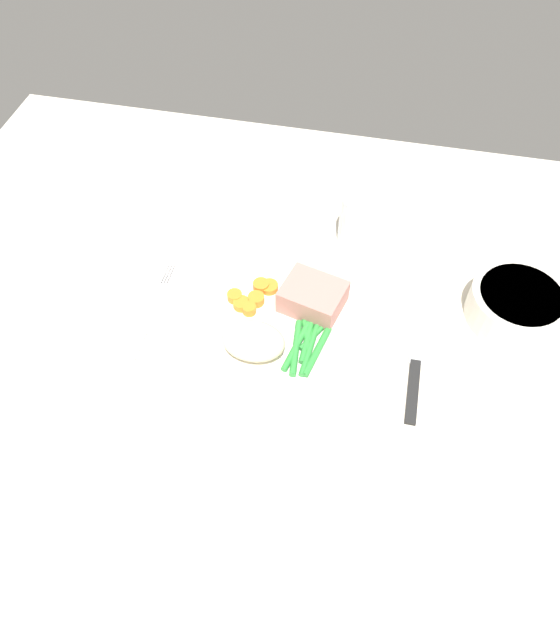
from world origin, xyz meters
TOP-DOWN VIEW (x-y plane):
  - dining_table at (0.00, 0.00)cm, footprint 120.00×90.00cm
  - dinner_plate at (-2.73, 0.81)cm, footprint 25.74×25.74cm
  - meat_portion at (0.74, 4.86)cm, footprint 9.04×8.04cm
  - mashed_potatoes at (-5.05, -3.83)cm, footprint 7.82×5.51cm
  - carrot_slices at (-7.15, 4.25)cm, footprint 6.27×6.49cm
  - green_beans at (1.11, -1.79)cm, footprint 5.23×9.51cm
  - fork at (-20.07, 0.55)cm, footprint 1.44×16.60cm
  - knife at (14.87, 0.52)cm, footprint 1.70×20.50cm
  - water_glass at (5.54, 19.63)cm, footprint 7.26×7.26cm
  - salad_bowl at (26.80, 9.74)cm, footprint 12.44×12.44cm

SIDE VIEW (x-z plane):
  - dining_table at x=0.00cm, z-range 0.00..2.00cm
  - knife at x=14.87cm, z-range 1.88..2.52cm
  - fork at x=-20.07cm, z-range 2.00..2.40cm
  - dinner_plate at x=-2.73cm, z-range 2.00..3.60cm
  - green_beans at x=1.11cm, z-range 3.55..4.45cm
  - carrot_slices at x=-7.15cm, z-range 3.53..4.76cm
  - salad_bowl at x=26.80cm, z-range 2.30..6.98cm
  - meat_portion at x=0.74cm, z-range 3.60..7.08cm
  - water_glass at x=5.54cm, z-range 1.35..9.90cm
  - mashed_potatoes at x=-5.05cm, z-range 3.60..7.81cm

